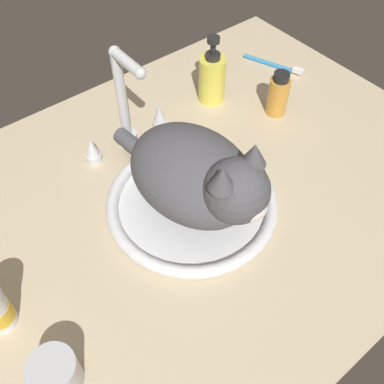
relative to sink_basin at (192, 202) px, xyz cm
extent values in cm
cube|color=#CCB793|center=(-2.63, 2.66, -2.50)|extent=(120.46, 80.25, 3.00)
torus|color=white|center=(0.00, 0.00, 0.15)|extent=(31.94, 31.94, 2.29)
cylinder|color=white|center=(0.00, 0.00, -0.70)|extent=(28.50, 28.50, 0.60)
cylinder|color=silver|center=(0.00, 21.65, 0.34)|extent=(4.00, 4.00, 2.68)
cylinder|color=silver|center=(0.00, 21.65, 11.22)|extent=(2.00, 2.00, 19.08)
sphere|color=silver|center=(0.00, 21.65, 20.76)|extent=(2.20, 2.20, 2.20)
cylinder|color=silver|center=(0.00, 17.66, 20.76)|extent=(2.00, 7.98, 2.00)
sphere|color=silver|center=(0.00, 13.67, 20.76)|extent=(2.10, 2.10, 2.10)
cylinder|color=silver|center=(-8.25, 21.65, -0.20)|extent=(3.20, 3.20, 1.60)
cone|color=silver|center=(-8.25, 21.65, 2.74)|extent=(2.88, 2.88, 4.28)
cylinder|color=silver|center=(8.25, 21.65, -0.20)|extent=(3.20, 3.20, 1.60)
cone|color=silver|center=(8.25, 21.65, 2.74)|extent=(2.88, 2.88, 4.28)
ellipsoid|color=#4C4C51|center=(0.00, 0.00, 7.96)|extent=(20.67, 26.35, 13.34)
sphere|color=#4C4C51|center=(0.94, -9.84, 11.94)|extent=(10.70, 10.70, 10.70)
cone|color=#4C4C51|center=(4.13, -9.54, 17.69)|extent=(4.06, 4.06, 4.01)
cone|color=#4C4C51|center=(-2.26, -10.15, 17.69)|extent=(4.06, 4.06, 4.01)
ellipsoid|color=silver|center=(1.32, -13.83, 10.87)|extent=(4.78, 3.62, 3.42)
ellipsoid|color=silver|center=(0.82, -8.61, 7.29)|extent=(10.74, 7.85, 7.34)
cylinder|color=#4C4C51|center=(-1.42, 14.87, 2.89)|extent=(4.38, 12.82, 3.20)
cylinder|color=gold|center=(31.56, 9.40, 3.26)|extent=(4.56, 4.56, 8.52)
cylinder|color=black|center=(31.56, 9.40, 8.42)|extent=(3.42, 3.42, 1.80)
cylinder|color=#E5DB4C|center=(23.27, 22.12, 4.32)|extent=(6.02, 6.02, 10.64)
cylinder|color=black|center=(23.27, 22.12, 10.24)|extent=(3.31, 3.31, 1.20)
cylinder|color=black|center=(23.27, 22.12, 12.20)|extent=(1.20, 1.20, 2.71)
cylinder|color=black|center=(23.27, 22.12, 14.15)|extent=(2.71, 2.71, 1.20)
cylinder|color=#B2B5BA|center=(-34.04, -13.10, 1.71)|extent=(6.56, 6.56, 5.42)
cylinder|color=silver|center=(-34.04, -13.10, 4.92)|extent=(6.69, 6.69, 1.00)
cylinder|color=#338CD1|center=(43.22, 23.43, -0.50)|extent=(5.63, 12.73, 1.00)
cube|color=white|center=(46.03, 16.03, 0.10)|extent=(2.04, 2.86, 1.20)
camera|label=1|loc=(-31.03, -39.07, 63.41)|focal=40.65mm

